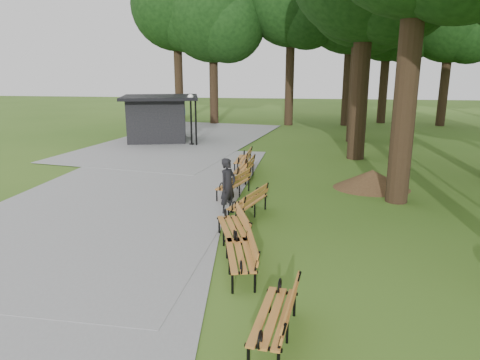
# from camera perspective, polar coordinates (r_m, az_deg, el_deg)

# --- Properties ---
(ground) EXTENTS (100.00, 100.00, 0.00)m
(ground) POSITION_cam_1_polar(r_m,az_deg,el_deg) (12.33, -1.64, -5.97)
(ground) COLOR #385F1B
(ground) RESTS_ON ground
(path) EXTENTS (12.00, 38.00, 0.06)m
(path) POSITION_cam_1_polar(r_m,az_deg,el_deg) (16.13, -14.06, -1.34)
(path) COLOR gray
(path) RESTS_ON ground
(person) EXTENTS (0.66, 0.73, 1.69)m
(person) POSITION_cam_1_polar(r_m,az_deg,el_deg) (13.13, -1.56, -0.81)
(person) COLOR black
(person) RESTS_ON ground
(kiosk) EXTENTS (5.00, 4.60, 2.65)m
(kiosk) POSITION_cam_1_polar(r_m,az_deg,el_deg) (26.40, -10.59, 7.74)
(kiosk) COLOR black
(kiosk) RESTS_ON ground
(lamp_post) EXTENTS (0.32, 0.32, 2.81)m
(lamp_post) POSITION_cam_1_polar(r_m,az_deg,el_deg) (24.69, -6.34, 9.15)
(lamp_post) COLOR black
(lamp_post) RESTS_ON ground
(dirt_mound) EXTENTS (2.28, 2.28, 0.68)m
(dirt_mound) POSITION_cam_1_polar(r_m,az_deg,el_deg) (16.67, 16.58, 0.11)
(dirt_mound) COLOR #47301C
(dirt_mound) RESTS_ON ground
(bench_0) EXTENTS (0.87, 1.96, 0.88)m
(bench_0) POSITION_cam_1_polar(r_m,az_deg,el_deg) (7.39, 4.38, -17.08)
(bench_0) COLOR #B66D2A
(bench_0) RESTS_ON ground
(bench_1) EXTENTS (1.05, 1.99, 0.88)m
(bench_1) POSITION_cam_1_polar(r_m,az_deg,el_deg) (9.48, -0.03, -9.59)
(bench_1) COLOR #B66D2A
(bench_1) RESTS_ON ground
(bench_2) EXTENTS (1.19, 2.00, 0.88)m
(bench_2) POSITION_cam_1_polar(r_m,az_deg,el_deg) (10.92, -0.98, -6.25)
(bench_2) COLOR #B66D2A
(bench_2) RESTS_ON ground
(bench_3) EXTENTS (1.19, 2.00, 0.88)m
(bench_3) POSITION_cam_1_polar(r_m,az_deg,el_deg) (12.98, 1.02, -2.86)
(bench_3) COLOR #B66D2A
(bench_3) RESTS_ON ground
(bench_4) EXTENTS (1.14, 2.00, 0.88)m
(bench_4) POSITION_cam_1_polar(r_m,az_deg,el_deg) (14.95, -0.85, -0.51)
(bench_4) COLOR #B66D2A
(bench_4) RESTS_ON ground
(bench_5) EXTENTS (0.76, 1.94, 0.88)m
(bench_5) POSITION_cam_1_polar(r_m,az_deg,el_deg) (17.14, 0.49, 1.44)
(bench_5) COLOR #B66D2A
(bench_5) RESTS_ON ground
(bench_6) EXTENTS (0.66, 1.91, 0.88)m
(bench_6) POSITION_cam_1_polar(r_m,az_deg,el_deg) (18.90, 0.35, 2.67)
(bench_6) COLOR #B66D2A
(bench_6) RESTS_ON ground
(tree_backdrop) EXTENTS (36.81, 9.64, 16.63)m
(tree_backdrop) POSITION_cam_1_polar(r_m,az_deg,el_deg) (35.20, 17.53, 20.38)
(tree_backdrop) COLOR black
(tree_backdrop) RESTS_ON ground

